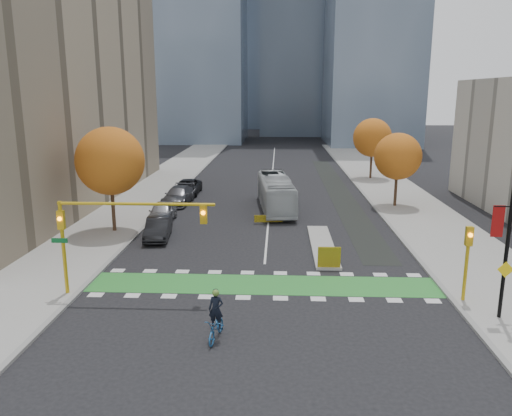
# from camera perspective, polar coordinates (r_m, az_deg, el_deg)

# --- Properties ---
(ground) EXTENTS (300.00, 300.00, 0.00)m
(ground) POSITION_cam_1_polar(r_m,az_deg,el_deg) (27.38, 0.69, -9.91)
(ground) COLOR black
(ground) RESTS_ON ground
(sidewalk_west) EXTENTS (7.00, 120.00, 0.15)m
(sidewalk_west) POSITION_cam_1_polar(r_m,az_deg,el_deg) (48.59, -14.60, -0.02)
(sidewalk_west) COLOR gray
(sidewalk_west) RESTS_ON ground
(sidewalk_east) EXTENTS (7.00, 120.00, 0.15)m
(sidewalk_east) POSITION_cam_1_polar(r_m,az_deg,el_deg) (48.13, 17.81, -0.35)
(sidewalk_east) COLOR gray
(sidewalk_east) RESTS_ON ground
(curb_west) EXTENTS (0.30, 120.00, 0.16)m
(curb_west) POSITION_cam_1_polar(r_m,az_deg,el_deg) (47.68, -10.58, -0.06)
(curb_west) COLOR gray
(curb_west) RESTS_ON ground
(curb_east) EXTENTS (0.30, 120.00, 0.16)m
(curb_east) POSITION_cam_1_polar(r_m,az_deg,el_deg) (47.33, 13.72, -0.31)
(curb_east) COLOR gray
(curb_east) RESTS_ON ground
(bike_crossing) EXTENTS (20.00, 3.00, 0.01)m
(bike_crossing) POSITION_cam_1_polar(r_m,az_deg,el_deg) (28.77, 0.80, -8.74)
(bike_crossing) COLOR #2A822F
(bike_crossing) RESTS_ON ground
(centre_line) EXTENTS (0.15, 70.00, 0.01)m
(centre_line) POSITION_cam_1_polar(r_m,az_deg,el_deg) (66.08, 1.87, 3.70)
(centre_line) COLOR silver
(centre_line) RESTS_ON ground
(bike_lane_paint) EXTENTS (2.50, 50.00, 0.01)m
(bike_lane_paint) POSITION_cam_1_polar(r_m,az_deg,el_deg) (56.62, 9.34, 1.97)
(bike_lane_paint) COLOR black
(bike_lane_paint) RESTS_ON ground
(median_island) EXTENTS (1.60, 10.00, 0.16)m
(median_island) POSITION_cam_1_polar(r_m,az_deg,el_deg) (35.95, 7.59, -4.24)
(median_island) COLOR gray
(median_island) RESTS_ON ground
(hazard_board) EXTENTS (1.40, 0.12, 1.30)m
(hazard_board) POSITION_cam_1_polar(r_m,az_deg,el_deg) (31.18, 8.36, -5.58)
(hazard_board) COLOR yellow
(hazard_board) RESTS_ON median_island
(building_west) EXTENTS (16.00, 44.00, 25.00)m
(building_west) POSITION_cam_1_polar(r_m,az_deg,el_deg) (53.37, -25.90, 13.71)
(building_west) COLOR gray
(building_west) RESTS_ON ground
(tree_west) EXTENTS (5.20, 5.20, 8.22)m
(tree_west) POSITION_cam_1_polar(r_m,az_deg,el_deg) (39.68, -16.33, 5.17)
(tree_west) COLOR #332114
(tree_west) RESTS_ON ground
(tree_east_near) EXTENTS (4.40, 4.40, 7.08)m
(tree_east_near) POSITION_cam_1_polar(r_m,az_deg,el_deg) (48.86, 15.90, 5.69)
(tree_east_near) COLOR #332114
(tree_east_near) RESTS_ON ground
(tree_east_far) EXTENTS (4.80, 4.80, 7.65)m
(tree_east_far) POSITION_cam_1_polar(r_m,az_deg,el_deg) (64.51, 13.16, 7.83)
(tree_east_far) COLOR #332114
(tree_east_far) RESTS_ON ground
(traffic_signal_west) EXTENTS (8.53, 0.56, 5.20)m
(traffic_signal_west) POSITION_cam_1_polar(r_m,az_deg,el_deg) (27.03, -16.38, -1.73)
(traffic_signal_west) COLOR #BF9914
(traffic_signal_west) RESTS_ON ground
(traffic_signal_east) EXTENTS (0.35, 0.43, 4.10)m
(traffic_signal_east) POSITION_cam_1_polar(r_m,az_deg,el_deg) (27.69, 23.02, -4.70)
(traffic_signal_east) COLOR #BF9914
(traffic_signal_east) RESTS_ON ground
(banner_lamppost) EXTENTS (1.65, 0.36, 8.28)m
(banner_lamppost) POSITION_cam_1_polar(r_m,az_deg,el_deg) (25.81, 26.98, -2.00)
(banner_lamppost) COLOR black
(banner_lamppost) RESTS_ON ground
(cyclist) EXTENTS (1.02, 2.12, 2.35)m
(cyclist) POSITION_cam_1_polar(r_m,az_deg,el_deg) (22.60, -4.57, -12.95)
(cyclist) COLOR #205A95
(cyclist) RESTS_ON ground
(bus) EXTENTS (3.79, 11.52, 3.15)m
(bus) POSITION_cam_1_polar(r_m,az_deg,el_deg) (46.63, 2.27, 1.75)
(bus) COLOR #B7BDBF
(bus) RESTS_ON ground
(parked_car_a) EXTENTS (2.15, 5.00, 1.68)m
(parked_car_a) POSITION_cam_1_polar(r_m,az_deg,el_deg) (42.93, -10.69, -0.46)
(parked_car_a) COLOR gray
(parked_car_a) RESTS_ON ground
(parked_car_b) EXTENTS (2.17, 4.93, 1.57)m
(parked_car_b) POSITION_cam_1_polar(r_m,az_deg,el_deg) (38.03, -11.12, -2.30)
(parked_car_b) COLOR black
(parked_car_b) RESTS_ON ground
(parked_car_c) EXTENTS (2.69, 5.94, 1.69)m
(parked_car_c) POSITION_cam_1_polar(r_m,az_deg,el_deg) (49.57, -8.87, 1.41)
(parked_car_c) COLOR #4B4B50
(parked_car_c) RESTS_ON ground
(parked_car_d) EXTENTS (2.62, 5.59, 1.55)m
(parked_car_d) POSITION_cam_1_polar(r_m,az_deg,el_deg) (54.40, -7.84, 2.40)
(parked_car_d) COLOR black
(parked_car_d) RESTS_ON ground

